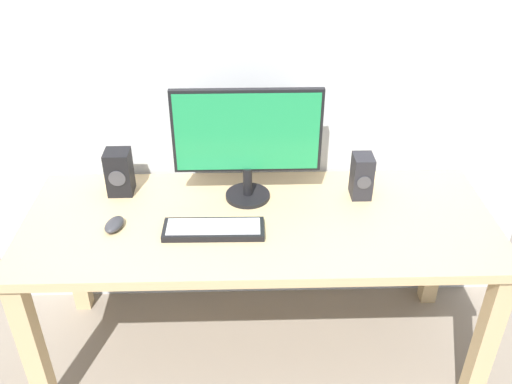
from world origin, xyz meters
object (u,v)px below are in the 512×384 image
keyboard_primary (214,229)px  speaker_right (362,176)px  mouse (114,224)px  desk (259,239)px  speaker_left (119,172)px  monitor (247,138)px

keyboard_primary → speaker_right: size_ratio=2.07×
mouse → speaker_right: speaker_right is taller
desk → speaker_right: speaker_right is taller
mouse → speaker_right: 0.97m
speaker_left → keyboard_primary: bearing=-36.7°
desk → speaker_left: (-0.55, 0.20, 0.19)m
desk → monitor: size_ratio=3.15×
desk → speaker_left: speaker_left is taller
desk → keyboard_primary: keyboard_primary is taller
monitor → speaker_right: 0.48m
desk → monitor: bearing=104.6°
keyboard_primary → speaker_left: speaker_left is taller
desk → speaker_right: 0.47m
keyboard_primary → speaker_right: speaker_right is taller
monitor → speaker_left: 0.54m
desk → speaker_right: size_ratio=9.98×
desk → keyboard_primary: size_ratio=4.82×
desk → keyboard_primary: 0.22m
monitor → keyboard_primary: bearing=-118.0°
keyboard_primary → speaker_left: (-0.38, 0.28, 0.08)m
monitor → keyboard_primary: monitor is taller
monitor → speaker_left: size_ratio=3.05×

